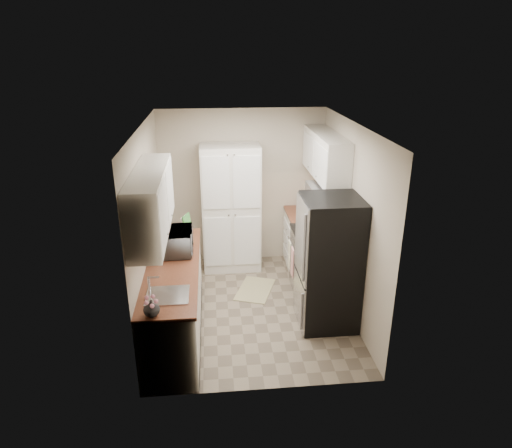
# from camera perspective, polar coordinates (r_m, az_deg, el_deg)

# --- Properties ---
(ground) EXTENTS (3.20, 3.20, 0.00)m
(ground) POSITION_cam_1_polar(r_m,az_deg,el_deg) (6.40, -0.56, -10.44)
(ground) COLOR #7A6B56
(ground) RESTS_ON ground
(room_shell) EXTENTS (2.64, 3.24, 2.52)m
(room_shell) POSITION_cam_1_polar(r_m,az_deg,el_deg) (5.70, -0.79, 3.50)
(room_shell) COLOR beige
(room_shell) RESTS_ON ground
(pantry_cabinet) EXTENTS (0.90, 0.55, 2.00)m
(pantry_cabinet) POSITION_cam_1_polar(r_m,az_deg,el_deg) (7.14, -3.13, 1.95)
(pantry_cabinet) COLOR silver
(pantry_cabinet) RESTS_ON ground
(base_cabinet_left) EXTENTS (0.60, 2.30, 0.88)m
(base_cabinet_left) POSITION_cam_1_polar(r_m,az_deg,el_deg) (5.81, -10.09, -9.35)
(base_cabinet_left) COLOR silver
(base_cabinet_left) RESTS_ON ground
(countertop_left) EXTENTS (0.63, 2.33, 0.04)m
(countertop_left) POSITION_cam_1_polar(r_m,az_deg,el_deg) (5.59, -10.39, -5.30)
(countertop_left) COLOR brown
(countertop_left) RESTS_ON base_cabinet_left
(base_cabinet_right) EXTENTS (0.60, 0.80, 0.88)m
(base_cabinet_right) POSITION_cam_1_polar(r_m,az_deg,el_deg) (7.38, 6.28, -2.18)
(base_cabinet_right) COLOR silver
(base_cabinet_right) RESTS_ON ground
(countertop_right) EXTENTS (0.63, 0.83, 0.04)m
(countertop_right) POSITION_cam_1_polar(r_m,az_deg,el_deg) (7.21, 6.43, 1.17)
(countertop_right) COLOR brown
(countertop_right) RESTS_ON base_cabinet_right
(electric_range) EXTENTS (0.71, 0.78, 1.13)m
(electric_range) POSITION_cam_1_polar(r_m,az_deg,el_deg) (6.65, 7.54, -4.64)
(electric_range) COLOR #B7B7BC
(electric_range) RESTS_ON ground
(refrigerator) EXTENTS (0.70, 0.72, 1.70)m
(refrigerator) POSITION_cam_1_polar(r_m,az_deg,el_deg) (5.78, 9.12, -4.82)
(refrigerator) COLOR #B7B7BC
(refrigerator) RESTS_ON ground
(microwave) EXTENTS (0.37, 0.54, 0.30)m
(microwave) POSITION_cam_1_polar(r_m,az_deg,el_deg) (5.86, -9.72, -2.15)
(microwave) COLOR silver
(microwave) RESTS_ON countertop_left
(wine_bottle) EXTENTS (0.07, 0.07, 0.26)m
(wine_bottle) POSITION_cam_1_polar(r_m,az_deg,el_deg) (6.37, -11.26, -0.47)
(wine_bottle) COLOR black
(wine_bottle) RESTS_ON countertop_left
(flower_vase) EXTENTS (0.21, 0.21, 0.17)m
(flower_vase) POSITION_cam_1_polar(r_m,az_deg,el_deg) (4.62, -12.94, -10.21)
(flower_vase) COLOR silver
(flower_vase) RESTS_ON countertop_left
(cutting_board) EXTENTS (0.09, 0.21, 0.27)m
(cutting_board) POSITION_cam_1_polar(r_m,az_deg,el_deg) (6.44, -8.58, 0.01)
(cutting_board) COLOR green
(cutting_board) RESTS_ON countertop_left
(toaster_oven) EXTENTS (0.32, 0.38, 0.20)m
(toaster_oven) POSITION_cam_1_polar(r_m,az_deg,el_deg) (7.23, 6.94, 2.25)
(toaster_oven) COLOR silver
(toaster_oven) RESTS_ON countertop_right
(fruit_basket) EXTENTS (0.28, 0.28, 0.11)m
(fruit_basket) POSITION_cam_1_polar(r_m,az_deg,el_deg) (7.20, 6.94, 3.48)
(fruit_basket) COLOR orange
(fruit_basket) RESTS_ON toaster_oven
(kitchen_mat) EXTENTS (0.69, 0.85, 0.01)m
(kitchen_mat) POSITION_cam_1_polar(r_m,az_deg,el_deg) (6.83, -0.12, -8.18)
(kitchen_mat) COLOR tan
(kitchen_mat) RESTS_ON ground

